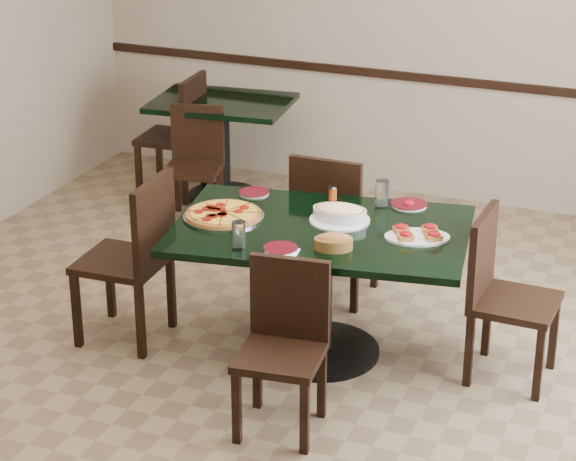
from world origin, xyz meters
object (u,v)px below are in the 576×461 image
at_px(main_table, 321,259).
at_px(chair_left, 136,250).
at_px(back_table, 222,130).
at_px(pepperoni_pizza, 224,214).
at_px(back_chair_near, 195,158).
at_px(bread_basket, 333,242).
at_px(chair_far, 331,220).
at_px(chair_right, 500,288).
at_px(bruschetta_platter, 417,234).
at_px(chair_near, 284,337).
at_px(back_chair_left, 181,129).
at_px(lasagna_casserole, 340,213).

height_order(main_table, chair_left, chair_left).
height_order(back_table, pepperoni_pizza, pepperoni_pizza).
bearing_deg(pepperoni_pizza, main_table, 7.19).
bearing_deg(back_chair_near, back_table, 75.26).
bearing_deg(chair_left, bread_basket, 86.49).
bearing_deg(chair_far, back_table, -44.36).
bearing_deg(chair_left, back_chair_near, -165.86).
bearing_deg(chair_right, bruschetta_platter, 104.64).
height_order(main_table, back_chair_near, back_chair_near).
distance_m(chair_near, chair_right, 1.21).
distance_m(main_table, back_table, 2.49).
bearing_deg(back_chair_near, bruschetta_platter, -49.49).
relative_size(main_table, pepperoni_pizza, 3.85).
xyz_separation_m(chair_far, chair_near, (0.26, -1.36, -0.06)).
bearing_deg(chair_left, chair_near, 63.11).
distance_m(chair_left, back_chair_near, 1.86).
xyz_separation_m(chair_left, bread_basket, (1.15, -0.01, 0.25)).
relative_size(back_chair_left, pepperoni_pizza, 2.09).
distance_m(chair_left, bread_basket, 1.18).
xyz_separation_m(chair_near, back_chair_left, (-1.92, 2.62, 0.05)).
relative_size(chair_far, lasagna_casserole, 2.88).
bearing_deg(back_chair_left, chair_left, 17.25).
bearing_deg(chair_right, back_chair_near, 62.15).
xyz_separation_m(chair_near, pepperoni_pizza, (-0.62, 0.64, 0.30)).
height_order(chair_right, pepperoni_pizza, chair_right).
bearing_deg(chair_left, main_table, 100.19).
xyz_separation_m(lasagna_casserole, bruschetta_platter, (0.45, -0.07, -0.02)).
bearing_deg(bruschetta_platter, chair_near, -140.44).
height_order(chair_left, back_chair_left, chair_left).
distance_m(main_table, chair_right, 0.95).
bearing_deg(back_chair_near, chair_far, -46.83).
distance_m(back_table, bread_basket, 2.79).
distance_m(back_table, pepperoni_pizza, 2.28).
relative_size(chair_left, bread_basket, 4.15).
relative_size(main_table, chair_near, 2.00).
distance_m(chair_right, back_chair_near, 2.84).
xyz_separation_m(back_table, chair_right, (2.46, -1.82, -0.02)).
bearing_deg(back_table, bread_basket, -59.36).
xyz_separation_m(chair_near, bread_basket, (0.07, 0.47, 0.32)).
xyz_separation_m(back_chair_near, pepperoni_pizza, (1.00, -1.61, 0.32)).
relative_size(chair_right, pepperoni_pizza, 2.06).
relative_size(chair_near, bruschetta_platter, 2.11).
distance_m(chair_near, back_chair_near, 2.78).
bearing_deg(pepperoni_pizza, back_chair_near, 121.73).
bearing_deg(back_chair_left, back_chair_near, 35.40).
height_order(back_chair_near, lasagna_casserole, lasagna_casserole).
distance_m(back_chair_near, bread_basket, 2.48).
relative_size(back_table, back_chair_left, 1.15).
height_order(chair_far, chair_left, chair_left).
bearing_deg(back_chair_near, pepperoni_pizza, -71.53).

